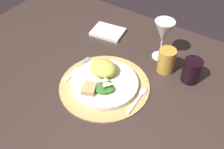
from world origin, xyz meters
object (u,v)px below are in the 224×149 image
object	(u,v)px
napkin	(108,32)
dark_tumbler	(192,70)
dining_table	(114,102)
amber_tumbler	(166,61)
fork	(76,70)
wine_glass	(163,33)
spoon	(140,96)
dinner_plate	(104,83)

from	to	relation	value
napkin	dark_tumbler	distance (m)	0.43
dining_table	amber_tumbler	world-z (taller)	amber_tumbler
fork	wine_glass	xyz separation A→B (m)	(0.23, 0.26, 0.11)
fork	dark_tumbler	xyz separation A→B (m)	(0.38, 0.20, 0.04)
napkin	spoon	bearing A→B (deg)	-39.28
amber_tumbler	wine_glass	bearing A→B (deg)	130.26
wine_glass	amber_tumbler	size ratio (longest dim) A/B	1.73
spoon	wine_glass	xyz separation A→B (m)	(-0.04, 0.24, 0.11)
dining_table	wine_glass	world-z (taller)	wine_glass
amber_tumbler	spoon	bearing A→B (deg)	-93.81
dinner_plate	amber_tumbler	xyz separation A→B (m)	(0.15, 0.20, 0.03)
dining_table	dinner_plate	xyz separation A→B (m)	(-0.02, -0.04, 0.13)
dinner_plate	spoon	distance (m)	0.14
amber_tumbler	dark_tumbler	xyz separation A→B (m)	(0.10, 0.00, -0.00)
fork	dining_table	bearing A→B (deg)	11.64
dining_table	dark_tumbler	world-z (taller)	dark_tumbler
dinner_plate	napkin	bearing A→B (deg)	122.04
amber_tumbler	dark_tumbler	distance (m)	0.10
napkin	dark_tumbler	bearing A→B (deg)	-10.04
fork	spoon	distance (m)	0.27
spoon	wine_glass	bearing A→B (deg)	99.86
dinner_plate	wine_glass	bearing A→B (deg)	70.43
fork	spoon	xyz separation A→B (m)	(0.27, 0.02, 0.00)
dinner_plate	dark_tumbler	world-z (taller)	dark_tumbler
napkin	amber_tumbler	distance (m)	0.34
dining_table	amber_tumbler	size ratio (longest dim) A/B	14.74
wine_glass	amber_tumbler	distance (m)	0.11
dinner_plate	amber_tumbler	size ratio (longest dim) A/B	2.50
wine_glass	dining_table	bearing A→B (deg)	-107.87
dark_tumbler	dinner_plate	bearing A→B (deg)	-140.10
spoon	napkin	world-z (taller)	napkin
dining_table	amber_tumbler	distance (m)	0.26
fork	spoon	world-z (taller)	spoon
dining_table	fork	size ratio (longest dim) A/B	9.44
dinner_plate	dark_tumbler	xyz separation A→B (m)	(0.25, 0.21, 0.03)
dining_table	napkin	bearing A→B (deg)	128.65
dinner_plate	amber_tumbler	distance (m)	0.25
amber_tumbler	dining_table	bearing A→B (deg)	-127.36
dinner_plate	spoon	xyz separation A→B (m)	(0.14, 0.03, -0.01)
dining_table	fork	xyz separation A→B (m)	(-0.16, -0.03, 0.12)
wine_glass	amber_tumbler	xyz separation A→B (m)	(0.05, -0.06, -0.07)
fork	spoon	size ratio (longest dim) A/B	1.10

